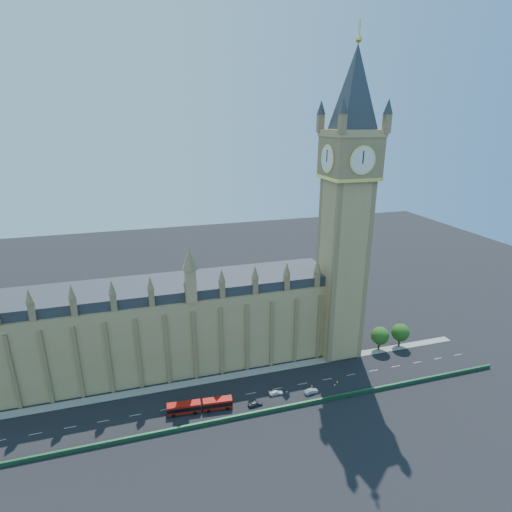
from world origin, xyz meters
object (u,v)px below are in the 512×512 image
object	(u,v)px
car_silver	(311,391)
car_white	(276,393)
red_bus	(200,406)
car_grey	(255,403)

from	to	relation	value
car_silver	car_white	distance (m)	10.15
red_bus	car_white	xyz separation A→B (m)	(21.94, 0.72, -0.96)
red_bus	car_grey	xyz separation A→B (m)	(14.87, -2.15, -0.87)
red_bus	car_white	size ratio (longest dim) A/B	4.23
car_grey	car_silver	distance (m)	16.95
car_silver	car_grey	bearing A→B (deg)	86.58
red_bus	car_silver	xyz separation A→B (m)	(31.82, -1.62, -0.88)
car_white	car_silver	bearing A→B (deg)	-101.69
car_grey	car_white	world-z (taller)	car_grey
red_bus	car_silver	bearing A→B (deg)	1.89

